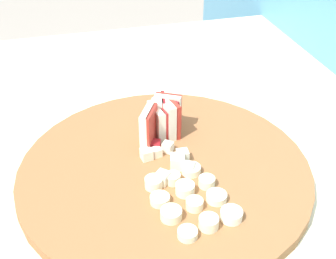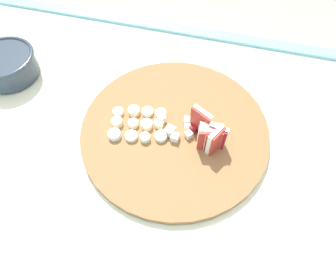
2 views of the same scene
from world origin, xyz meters
name	(u,v)px [view 1 (image 1 of 2)]	position (x,y,z in m)	size (l,w,h in m)	color
cutting_board	(165,171)	(-0.11, -0.02, 0.94)	(0.44, 0.44, 0.02)	brown
apple_wedge_fan	(162,118)	(-0.19, -0.01, 0.98)	(0.09, 0.08, 0.07)	#B22D23
apple_dice_pile	(169,159)	(-0.11, -0.02, 0.96)	(0.10, 0.07, 0.02)	#EFE5CC
banana_slice_rows	(191,198)	(-0.02, -0.01, 0.96)	(0.15, 0.11, 0.02)	#F4EAC6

